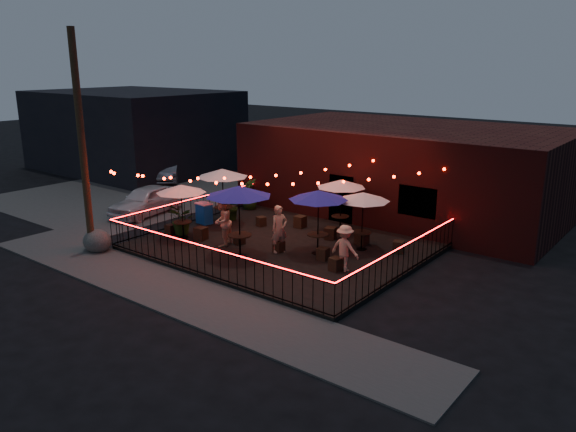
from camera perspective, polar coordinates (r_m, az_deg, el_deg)
name	(u,v)px	position (r m, az deg, el deg)	size (l,w,h in m)	color
ground	(247,264)	(19.82, -4.21, -4.85)	(110.00, 110.00, 0.00)	black
patio	(282,247)	(21.22, -0.58, -3.19)	(10.00, 8.00, 0.15)	black
sidewalk	(176,292)	(17.72, -11.35, -7.57)	(18.00, 2.50, 0.05)	#44413E
parking_lot	(130,194)	(31.05, -15.75, 2.14)	(11.00, 12.00, 0.02)	#44413E
brick_building	(406,169)	(26.80, 11.89, 4.69)	(14.00, 8.00, 4.00)	#3D1310
background_building	(134,130)	(38.32, -15.39, 8.41)	(12.00, 9.00, 5.00)	black
utility_pole	(82,145)	(21.31, -20.19, 6.80)	(0.26, 0.26, 8.00)	#332615
fence_front	(204,261)	(18.26, -8.48, -4.58)	(10.00, 0.04, 1.04)	black
fence_left	(191,211)	(24.36, -9.81, 0.50)	(0.04, 8.00, 1.04)	black
fence_right	(403,261)	(18.49, 11.64, -4.47)	(0.04, 8.00, 1.04)	black
festoon_lights	(256,182)	(20.98, -3.27, 3.49)	(10.02, 8.72, 1.32)	#FF1400
cafe_table_0	(181,189)	(21.97, -10.82, 2.67)	(1.99, 1.99, 2.14)	black
cafe_table_1	(222,174)	(23.64, -6.68, 4.29)	(2.52, 2.52, 2.38)	black
cafe_table_2	(239,192)	(19.49, -5.03, 2.44)	(2.83, 2.83, 2.56)	black
cafe_table_3	(341,184)	(22.44, 5.43, 3.23)	(2.48, 2.48, 2.17)	black
cafe_table_4	(318,196)	(19.76, 3.11, 2.05)	(2.60, 2.60, 2.34)	black
cafe_table_5	(363,197)	(20.41, 7.64, 1.88)	(2.32, 2.32, 2.16)	black
bistro_chair_0	(170,229)	(22.98, -11.86, -1.35)	(0.33, 0.33, 0.40)	black
bistro_chair_1	(201,234)	(22.05, -8.83, -1.77)	(0.42, 0.42, 0.50)	black
bistro_chair_2	(230,211)	(25.17, -5.89, 0.49)	(0.40, 0.40, 0.48)	black
bistro_chair_3	(261,221)	(23.63, -2.75, -0.55)	(0.34, 0.34, 0.40)	black
bistro_chair_4	(239,239)	(21.38, -4.97, -2.31)	(0.35, 0.35, 0.42)	black
bistro_chair_5	(279,246)	(20.45, -0.93, -3.12)	(0.34, 0.34, 0.40)	black
bistro_chair_6	(300,222)	(23.39, 1.25, -0.59)	(0.42, 0.42, 0.49)	black
bistro_chair_7	(330,233)	(21.92, 4.33, -1.76)	(0.40, 0.40, 0.48)	black
bistro_chair_8	(323,254)	(19.67, 3.56, -3.86)	(0.36, 0.36, 0.43)	black
bistro_chair_9	(336,264)	(18.73, 4.88, -4.89)	(0.37, 0.37, 0.44)	black
bistro_chair_10	(362,238)	(21.46, 7.51, -2.19)	(0.43, 0.43, 0.51)	black
bistro_chair_11	(398,247)	(20.73, 11.15, -3.11)	(0.37, 0.37, 0.43)	black
patron_a	(279,229)	(20.22, -0.88, -1.34)	(0.63, 0.42, 1.74)	tan
patron_b	(222,222)	(21.05, -6.71, -0.59)	(0.91, 0.71, 1.86)	#DEB78D
patron_c	(345,248)	(18.55, 5.80, -3.27)	(1.01, 0.58, 1.57)	#D3A988
potted_shrub_a	(182,219)	(22.76, -10.69, -0.34)	(1.11, 0.96, 1.23)	#11330B
potted_shrub_b	(232,207)	(24.49, -5.66, 0.96)	(0.67, 0.54, 1.22)	#163A11
potted_shrub_c	(250,194)	(26.30, -3.93, 2.25)	(0.80, 0.80, 1.42)	#183411
cooler	(204,213)	(24.17, -8.51, 0.30)	(0.74, 0.58, 0.90)	blue
boulder	(97,241)	(22.07, -18.82, -2.43)	(1.02, 0.86, 0.79)	#3F403B
car_white	(146,200)	(26.65, -14.23, 1.55)	(1.57, 3.91, 1.33)	silver
car_silver	(164,166)	(34.30, -12.45, 4.95)	(1.70, 4.87, 1.61)	#AAA9B1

